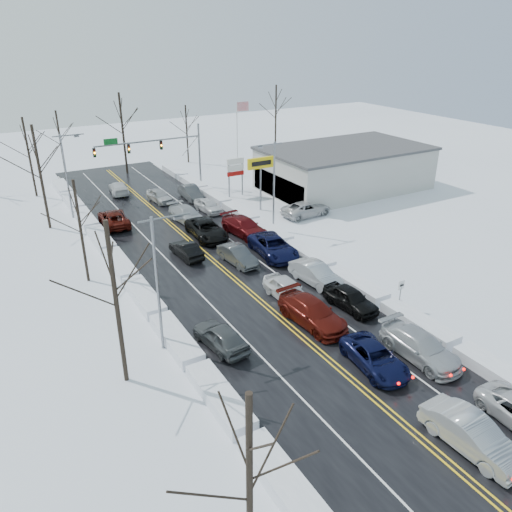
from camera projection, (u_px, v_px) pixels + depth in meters
ground at (248, 290)px, 39.26m from camera, size 160.00×160.00×0.00m
road_surface at (236, 280)px, 40.83m from camera, size 14.00×84.00×0.01m
snow_bank_left at (147, 304)px, 37.40m from camera, size 1.54×72.00×0.77m
snow_bank_right at (312, 261)px, 44.27m from camera, size 1.54×72.00×0.77m
traffic_signal_mast at (161, 148)px, 60.59m from camera, size 13.28×0.39×8.00m
tires_plus_sign at (261, 167)px, 54.53m from camera, size 3.20×0.34×6.00m
used_vehicles_sign at (235, 169)px, 59.96m from camera, size 2.20×0.22×4.65m
speed_limit_sign at (401, 290)px, 35.98m from camera, size 0.55×0.09×2.35m
flagpole at (238, 133)px, 67.29m from camera, size 1.87×1.20×10.00m
dealership_building at (344, 168)px, 63.18m from camera, size 20.40×12.40×5.30m
streetlight_ne at (272, 180)px, 48.68m from camera, size 3.20×0.25×9.00m
streetlight_sw at (160, 274)px, 30.13m from camera, size 3.20×0.25×9.00m
streetlight_nw at (67, 170)px, 52.20m from camera, size 3.20×0.25×9.00m
tree_left_a at (249, 461)px, 15.89m from camera, size 3.60×3.60×9.00m
tree_left_b at (112, 274)px, 26.41m from camera, size 4.00×4.00×10.00m
tree_left_c at (78, 212)px, 38.33m from camera, size 3.40×3.40×8.50m
tree_left_d at (37, 158)px, 48.47m from camera, size 4.20×4.20×10.50m
tree_left_e at (27, 142)px, 58.40m from camera, size 3.80×3.80×9.50m
tree_far_b at (59, 131)px, 66.23m from camera, size 3.60×3.60×9.00m
tree_far_c at (121, 118)px, 67.69m from camera, size 4.40×4.40×11.00m
tree_far_d at (186, 123)px, 74.13m from camera, size 3.40×3.40×8.50m
tree_far_e at (276, 105)px, 81.18m from camera, size 4.20×4.20×10.50m
queued_car_1 at (469, 448)px, 24.57m from camera, size 2.05×5.29×1.72m
queued_car_2 at (374, 367)px, 30.41m from camera, size 2.94×5.32×1.41m
queued_car_3 at (312, 323)px, 34.93m from camera, size 2.83×6.08×1.72m
queued_car_4 at (287, 299)px, 38.02m from camera, size 2.00×4.81×1.63m
queued_car_5 at (238, 263)px, 43.81m from camera, size 2.02×4.72×1.51m
queued_car_6 at (207, 237)px, 49.22m from camera, size 3.12×6.18×1.68m
queued_car_7 at (187, 222)px, 53.17m from camera, size 2.89×5.73×1.60m
queued_car_8 at (160, 202)px, 59.23m from camera, size 2.29×4.54×1.48m
queued_car_11 at (419, 357)px, 31.30m from camera, size 2.37×5.70×1.65m
queued_car_12 at (350, 308)px, 36.83m from camera, size 2.25×4.78×1.58m
queued_car_13 at (315, 283)px, 40.38m from camera, size 2.19×5.19×1.67m
queued_car_14 at (273, 255)px, 45.37m from camera, size 3.43×6.43×1.72m
queued_car_15 at (245, 235)px, 49.80m from camera, size 3.11×6.16×1.72m
queued_car_16 at (208, 212)px, 56.03m from camera, size 2.12×4.36×1.43m
queued_car_17 at (191, 199)px, 60.22m from camera, size 1.83×4.91×1.60m
oncoming_car_0 at (187, 257)px, 44.96m from camera, size 1.81×4.44×1.43m
oncoming_car_1 at (115, 226)px, 52.12m from camera, size 3.15×5.98×1.60m
oncoming_car_2 at (119, 193)px, 62.18m from camera, size 2.69×5.25×1.46m
oncoming_car_3 at (221, 347)px, 32.36m from camera, size 2.48×4.87×1.59m
parked_car_0 at (306, 216)px, 54.86m from camera, size 5.83×2.92×1.58m
parked_car_1 at (313, 203)px, 58.75m from camera, size 2.18×4.77×1.35m
parked_car_2 at (273, 192)px, 62.57m from camera, size 2.26×4.61×1.51m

